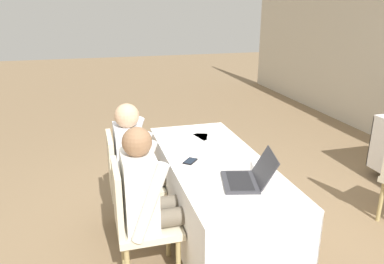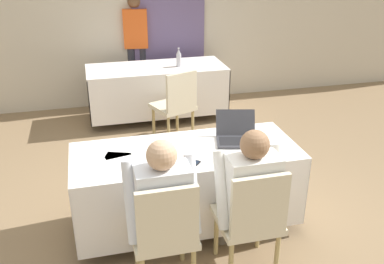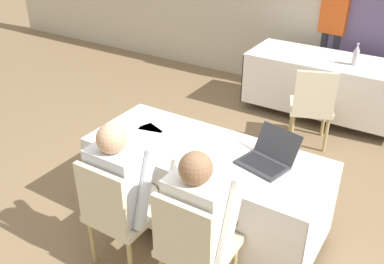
{
  "view_description": "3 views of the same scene",
  "coord_description": "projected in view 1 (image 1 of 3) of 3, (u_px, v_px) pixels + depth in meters",
  "views": [
    {
      "loc": [
        2.61,
        -0.92,
        1.91
      ],
      "look_at": [
        0.0,
        -0.2,
        0.98
      ],
      "focal_mm": 35.0,
      "sensor_mm": 36.0,
      "label": 1
    },
    {
      "loc": [
        -0.71,
        -3.01,
        2.3
      ],
      "look_at": [
        0.0,
        -0.2,
        0.98
      ],
      "focal_mm": 40.0,
      "sensor_mm": 36.0,
      "label": 2
    },
    {
      "loc": [
        1.36,
        -2.36,
        2.41
      ],
      "look_at": [
        0.0,
        -0.2,
        0.98
      ],
      "focal_mm": 40.0,
      "sensor_mm": 36.0,
      "label": 3
    }
  ],
  "objects": [
    {
      "name": "paper_centre_table",
      "position": [
        191.0,
        137.0,
        3.5
      ],
      "size": [
        0.3,
        0.35,
        0.0
      ],
      "rotation": [
        0.0,
        0.0,
        -0.36
      ],
      "color": "white",
      "rests_on": "conference_table_near"
    },
    {
      "name": "paper_beside_laptop",
      "position": [
        213.0,
        147.0,
        3.24
      ],
      "size": [
        0.28,
        0.34,
        0.0
      ],
      "rotation": [
        0.0,
        0.0,
        0.28
      ],
      "color": "white",
      "rests_on": "conference_table_near"
    },
    {
      "name": "person_white_shirt",
      "position": [
        151.0,
        195.0,
        2.59
      ],
      "size": [
        0.5,
        0.52,
        1.16
      ],
      "rotation": [
        0.0,
        0.0,
        3.14
      ],
      "color": "#665B4C",
      "rests_on": "ground_plane"
    },
    {
      "name": "ground_plane",
      "position": [
        214.0,
        237.0,
        3.23
      ],
      "size": [
        24.0,
        24.0,
        0.0
      ],
      "primitive_type": "plane",
      "color": "#846B4C"
    },
    {
      "name": "person_checkered_shirt",
      "position": [
        139.0,
        161.0,
        3.16
      ],
      "size": [
        0.5,
        0.52,
        1.16
      ],
      "rotation": [
        0.0,
        0.0,
        3.14
      ],
      "color": "#665B4C",
      "rests_on": "ground_plane"
    },
    {
      "name": "cell_phone",
      "position": [
        190.0,
        161.0,
        2.95
      ],
      "size": [
        0.15,
        0.14,
        0.01
      ],
      "rotation": [
        0.0,
        0.0,
        0.85
      ],
      "color": "black",
      "rests_on": "conference_table_near"
    },
    {
      "name": "paper_left_edge",
      "position": [
        211.0,
        135.0,
        3.55
      ],
      "size": [
        0.27,
        0.34,
        0.0
      ],
      "rotation": [
        0.0,
        0.0,
        0.23
      ],
      "color": "white",
      "rests_on": "conference_table_near"
    },
    {
      "name": "chair_near_right",
      "position": [
        137.0,
        218.0,
        2.61
      ],
      "size": [
        0.44,
        0.44,
        0.9
      ],
      "rotation": [
        0.0,
        0.0,
        3.14
      ],
      "color": "tan",
      "rests_on": "ground_plane"
    },
    {
      "name": "conference_table_near",
      "position": [
        215.0,
        179.0,
        3.05
      ],
      "size": [
        1.85,
        0.75,
        0.73
      ],
      "color": "white",
      "rests_on": "ground_plane"
    },
    {
      "name": "chair_near_left",
      "position": [
        127.0,
        179.0,
        3.18
      ],
      "size": [
        0.44,
        0.44,
        0.9
      ],
      "rotation": [
        0.0,
        0.0,
        3.14
      ],
      "color": "tan",
      "rests_on": "ground_plane"
    },
    {
      "name": "laptop",
      "position": [
        247.0,
        178.0,
        2.58
      ],
      "size": [
        0.41,
        0.41,
        0.22
      ],
      "rotation": [
        0.0,
        0.0,
        -0.25
      ],
      "color": "#333338",
      "rests_on": "conference_table_near"
    }
  ]
}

